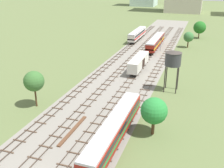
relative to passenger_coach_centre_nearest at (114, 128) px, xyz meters
name	(u,v)px	position (x,y,z in m)	size (l,w,h in m)	color
ground_plane	(137,61)	(-7.30, 43.84, -2.61)	(480.00, 480.00, 0.00)	#5B6B3D
ballast_bed	(137,61)	(-7.30, 43.84, -2.61)	(18.60, 176.00, 0.01)	gray
track_far_left	(116,58)	(-14.60, 44.84, -2.48)	(2.40, 126.00, 0.29)	#47382D
track_left	(130,59)	(-9.73, 44.84, -2.48)	(2.40, 126.00, 0.29)	#47382D
track_centre_left	(145,61)	(-4.87, 44.84, -2.48)	(2.40, 126.00, 0.29)	#47382D
track_centre	(161,62)	(0.00, 44.84, -2.48)	(2.40, 126.00, 0.29)	#47382D
passenger_coach_centre_nearest	(114,128)	(0.00, 0.00, 0.00)	(2.96, 22.00, 3.80)	maroon
freight_boxcar_centre_left_near	(139,62)	(-4.86, 35.57, -0.16)	(2.87, 14.00, 3.60)	beige
passenger_coach_centre_left_mid	(156,41)	(-4.87, 61.56, 0.00)	(2.96, 22.00, 3.80)	maroon
diesel_railcar_far_left_midfar	(137,34)	(-14.60, 73.08, -0.02)	(2.96, 20.50, 3.80)	beige
water_tower	(173,59)	(5.65, 24.04, 5.13)	(3.73, 3.73, 9.62)	#2D2826
signal_post_nearest	(161,42)	(-2.43, 58.37, 0.51)	(0.28, 0.47, 4.88)	gray
lineside_tree_0	(200,27)	(9.44, 85.00, 1.96)	(5.16, 5.16, 7.17)	#4C331E
lineside_tree_1	(189,37)	(6.28, 66.77, 1.38)	(3.67, 3.67, 5.86)	#4C331E
lineside_tree_2	(34,81)	(-19.15, 7.02, 2.85)	(4.10, 4.10, 7.53)	#4C331E
lineside_tree_3	(154,111)	(5.28, 4.57, 1.72)	(4.44, 4.44, 6.57)	#4C331E
spare_rail_bundle	(73,130)	(-7.85, 0.94, -2.49)	(0.60, 10.00, 0.24)	brown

